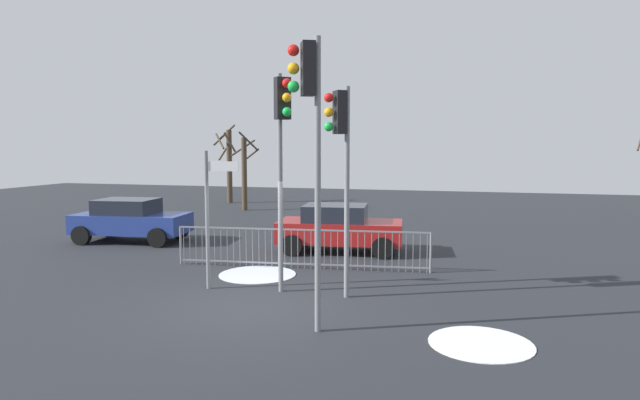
{
  "coord_description": "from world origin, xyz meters",
  "views": [
    {
      "loc": [
        4.19,
        -10.1,
        3.29
      ],
      "look_at": [
        0.6,
        3.19,
        1.9
      ],
      "focal_mm": 30.35,
      "sensor_mm": 36.0,
      "label": 1
    }
  ],
  "objects": [
    {
      "name": "ground_plane",
      "position": [
        0.0,
        0.0,
        0.0
      ],
      "size": [
        60.0,
        60.0,
        0.0
      ],
      "primitive_type": "plane",
      "color": "#26282D"
    },
    {
      "name": "traffic_light_foreground_left",
      "position": [
        1.6,
        -1.16,
        3.75
      ],
      "size": [
        0.53,
        0.4,
        5.13
      ],
      "rotation": [
        0.0,
        0.0,
        2.01
      ],
      "color": "slate",
      "rests_on": "ground"
    },
    {
      "name": "traffic_light_rear_right",
      "position": [
        0.31,
        1.12,
        3.55
      ],
      "size": [
        0.46,
        0.48,
        4.86
      ],
      "rotation": [
        0.0,
        0.0,
        3.86
      ],
      "color": "slate",
      "rests_on": "ground"
    },
    {
      "name": "traffic_light_mid_right",
      "position": [
        1.63,
        1.08,
        3.32
      ],
      "size": [
        0.5,
        0.43,
        4.53
      ],
      "rotation": [
        0.0,
        0.0,
        2.16
      ],
      "color": "slate",
      "rests_on": "ground"
    },
    {
      "name": "direction_sign_post",
      "position": [
        -1.42,
        1.04,
        1.78
      ],
      "size": [
        0.78,
        0.17,
        3.18
      ],
      "rotation": [
        0.0,
        0.0,
        0.15
      ],
      "color": "slate",
      "rests_on": "ground"
    },
    {
      "name": "pedestrian_guard_railing",
      "position": [
        -0.02,
        3.56,
        0.55
      ],
      "size": [
        6.85,
        0.79,
        1.07
      ],
      "rotation": [
        0.0,
        0.0,
        0.11
      ],
      "color": "slate",
      "rests_on": "ground"
    },
    {
      "name": "car_red_far",
      "position": [
        0.44,
        6.04,
        0.77
      ],
      "size": [
        3.95,
        2.25,
        1.47
      ],
      "rotation": [
        0.0,
        0.0,
        0.1
      ],
      "color": "maroon",
      "rests_on": "ground"
    },
    {
      "name": "car_blue_trailing",
      "position": [
        -6.87,
        5.92,
        0.77
      ],
      "size": [
        3.95,
        2.25,
        1.47
      ],
      "rotation": [
        0.0,
        0.0,
        0.1
      ],
      "color": "navy",
      "rests_on": "ground"
    },
    {
      "name": "bare_tree_centre",
      "position": [
        -6.67,
        15.4,
        2.0
      ],
      "size": [
        1.61,
        1.61,
        4.0
      ],
      "color": "#473828",
      "rests_on": "ground"
    },
    {
      "name": "bare_tree_right",
      "position": [
        -8.97,
        18.51,
        2.33
      ],
      "size": [
        1.39,
        1.71,
        4.52
      ],
      "color": "#473828",
      "rests_on": "ground"
    },
    {
      "name": "snow_patch_kerb",
      "position": [
        4.51,
        -0.99,
        0.01
      ],
      "size": [
        1.73,
        1.73,
        0.01
      ],
      "primitive_type": "cylinder",
      "color": "white",
      "rests_on": "ground"
    },
    {
      "name": "snow_patch_island",
      "position": [
        -0.89,
        2.58,
        0.01
      ],
      "size": [
        1.97,
        1.97,
        0.01
      ],
      "primitive_type": "cylinder",
      "color": "silver",
      "rests_on": "ground"
    }
  ]
}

